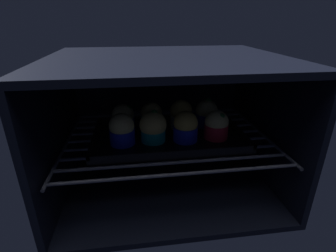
# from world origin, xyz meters

# --- Properties ---
(oven_cavity) EXTENTS (0.59, 0.47, 0.37)m
(oven_cavity) POSITION_xyz_m (0.00, 0.26, 0.17)
(oven_cavity) COLOR black
(oven_cavity) RESTS_ON ground
(oven_rack) EXTENTS (0.55, 0.42, 0.01)m
(oven_rack) POSITION_xyz_m (0.00, 0.22, 0.14)
(oven_rack) COLOR #444756
(oven_rack) RESTS_ON oven_cavity
(baking_tray) EXTENTS (0.40, 0.24, 0.02)m
(baking_tray) POSITION_xyz_m (0.00, 0.20, 0.15)
(baking_tray) COLOR black
(baking_tray) RESTS_ON oven_rack
(muffin_row0_col0) EXTENTS (0.06, 0.06, 0.08)m
(muffin_row0_col0) POSITION_xyz_m (-0.12, 0.16, 0.19)
(muffin_row0_col0) COLOR #1928B7
(muffin_row0_col0) RESTS_ON baking_tray
(muffin_row0_col1) EXTENTS (0.07, 0.07, 0.08)m
(muffin_row0_col1) POSITION_xyz_m (-0.04, 0.17, 0.19)
(muffin_row0_col1) COLOR #0C8C84
(muffin_row0_col1) RESTS_ON baking_tray
(muffin_row0_col2) EXTENTS (0.06, 0.06, 0.08)m
(muffin_row0_col2) POSITION_xyz_m (0.04, 0.16, 0.19)
(muffin_row0_col2) COLOR #1928B7
(muffin_row0_col2) RESTS_ON baking_tray
(muffin_row0_col3) EXTENTS (0.06, 0.06, 0.07)m
(muffin_row0_col3) POSITION_xyz_m (0.12, 0.16, 0.19)
(muffin_row0_col3) COLOR red
(muffin_row0_col3) RESTS_ON baking_tray
(muffin_row1_col0) EXTENTS (0.06, 0.06, 0.08)m
(muffin_row1_col0) POSITION_xyz_m (-0.12, 0.24, 0.19)
(muffin_row1_col0) COLOR #1928B7
(muffin_row1_col0) RESTS_ON baking_tray
(muffin_row1_col1) EXTENTS (0.06, 0.06, 0.08)m
(muffin_row1_col1) POSITION_xyz_m (-0.04, 0.24, 0.19)
(muffin_row1_col1) COLOR #0C8C84
(muffin_row1_col1) RESTS_ON baking_tray
(muffin_row1_col2) EXTENTS (0.06, 0.06, 0.08)m
(muffin_row1_col2) POSITION_xyz_m (0.04, 0.24, 0.19)
(muffin_row1_col2) COLOR silver
(muffin_row1_col2) RESTS_ON baking_tray
(muffin_row1_col3) EXTENTS (0.06, 0.06, 0.08)m
(muffin_row1_col3) POSITION_xyz_m (0.12, 0.25, 0.19)
(muffin_row1_col3) COLOR #1928B7
(muffin_row1_col3) RESTS_ON baking_tray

